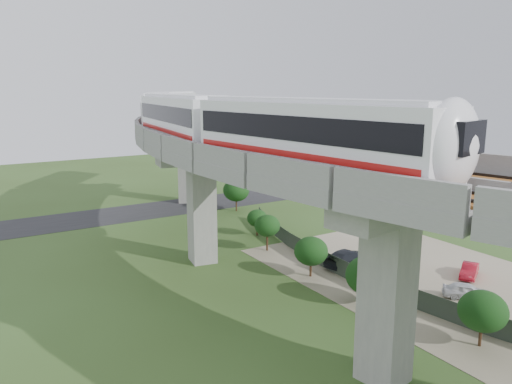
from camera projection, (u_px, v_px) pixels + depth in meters
ground at (258, 308)px, 33.58m from camera, size 160.00×160.00×0.00m
dirt_lot at (423, 276)px, 39.14m from camera, size 18.00×26.00×0.04m
asphalt_road at (123, 214)px, 58.52m from camera, size 60.00×8.00×0.03m
viaduct at (307, 170)px, 33.71m from camera, size 19.58×73.98×11.40m
metro_train at (192, 113)px, 44.21m from camera, size 19.44×59.44×3.64m
fence at (365, 270)px, 38.46m from camera, size 3.87×38.73×1.50m
tree_0 at (236, 190)px, 59.41m from camera, size 3.16×3.16×3.91m
tree_1 at (257, 218)px, 49.65m from camera, size 2.02×2.02×2.67m
tree_2 at (267, 226)px, 44.85m from camera, size 2.32×2.32×3.36m
tree_3 at (311, 251)px, 38.71m from camera, size 2.65×2.65×3.23m
tree_4 at (369, 275)px, 33.89m from camera, size 3.16×3.16×3.37m
tree_5 at (483, 311)px, 28.13m from camera, size 2.74×2.74×3.34m
car_white at (467, 291)px, 34.88m from camera, size 3.19×3.29×1.11m
car_red at (469, 270)px, 38.89m from camera, size 3.34×2.50×1.05m
car_dark at (347, 258)px, 41.34m from camera, size 4.97×2.79×1.36m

